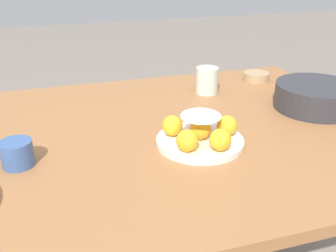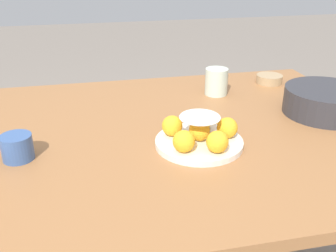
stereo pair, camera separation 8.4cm
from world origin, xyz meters
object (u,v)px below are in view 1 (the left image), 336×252
Objects in this scene: dining_table at (139,159)px; serving_bowl at (316,96)px; sauce_bowl at (256,76)px; cake_plate at (201,133)px; cup_far at (207,80)px; cup_near at (17,154)px.

serving_bowl reaches higher than dining_table.
serving_bowl is at bearing 2.08° from dining_table.
sauce_bowl is at bearing 31.37° from dining_table.
cup_far is at bearing 65.32° from cake_plate.
dining_table is at bearing 143.77° from cake_plate.
dining_table is 0.61m from serving_bowl.
cake_plate is 0.89× the size of serving_bowl.
cake_plate is at bearing -36.23° from dining_table.
cup_near is at bearing -173.60° from serving_bowl.
cake_plate reaches higher than cup_near.
serving_bowl is 0.37m from cup_far.
serving_bowl is at bearing -41.02° from cup_far.
sauce_bowl is at bearing 47.34° from cake_plate.
serving_bowl is (0.45, 0.13, 0.01)m from cake_plate.
cup_far is at bearing 138.98° from serving_bowl.
cup_near is (-0.32, -0.08, 0.11)m from dining_table.
cake_plate is at bearing -164.03° from serving_bowl.
dining_table is 0.34m from cup_near.
serving_bowl is 0.92m from cup_near.
cup_far is (0.63, 0.35, 0.01)m from cup_near.
sauce_bowl is (-0.04, 0.32, -0.03)m from serving_bowl.
cake_plate is at bearing -132.66° from sauce_bowl.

